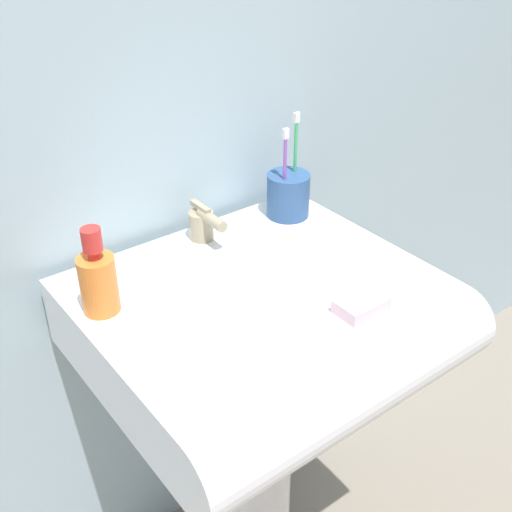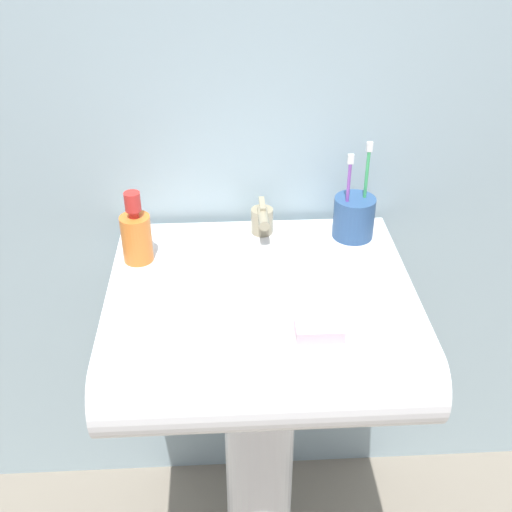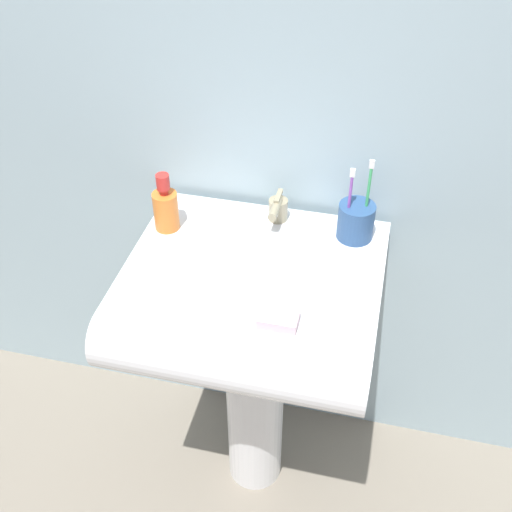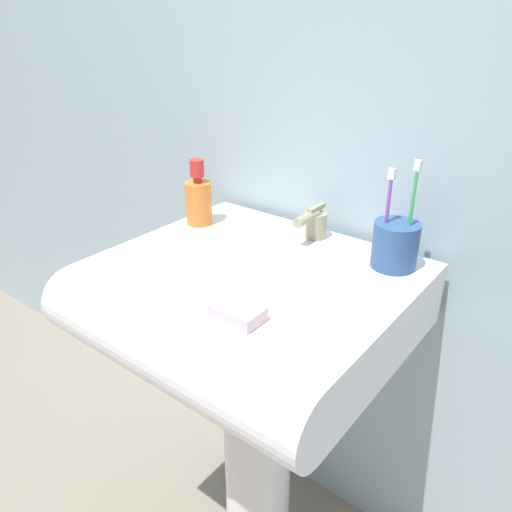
{
  "view_description": "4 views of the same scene",
  "coord_description": "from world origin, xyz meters",
  "views": [
    {
      "loc": [
        -0.56,
        -0.74,
        1.48
      ],
      "look_at": [
        0.01,
        0.0,
        0.89
      ],
      "focal_mm": 45.0,
      "sensor_mm": 36.0,
      "label": 1
    },
    {
      "loc": [
        -0.07,
        -1.04,
        1.56
      ],
      "look_at": [
        -0.01,
        0.03,
        0.88
      ],
      "focal_mm": 45.0,
      "sensor_mm": 36.0,
      "label": 2
    },
    {
      "loc": [
        0.26,
        -1.1,
        1.82
      ],
      "look_at": [
        -0.0,
        0.02,
        0.86
      ],
      "focal_mm": 45.0,
      "sensor_mm": 36.0,
      "label": 3
    },
    {
      "loc": [
        0.54,
        -0.7,
        1.3
      ],
      "look_at": [
        0.0,
        -0.01,
        0.87
      ],
      "focal_mm": 35.0,
      "sensor_mm": 36.0,
      "label": 4
    }
  ],
  "objects": [
    {
      "name": "faucet",
      "position": [
        0.02,
        0.18,
        0.88
      ],
      "size": [
        0.05,
        0.1,
        0.07
      ],
      "color": "tan",
      "rests_on": "sink_basin"
    },
    {
      "name": "bar_soap",
      "position": [
        0.09,
        -0.17,
        0.86
      ],
      "size": [
        0.08,
        0.06,
        0.02
      ],
      "primitive_type": "cube",
      "color": "silver",
      "rests_on": "sink_basin"
    },
    {
      "name": "sink_basin",
      "position": [
        0.0,
        -0.05,
        0.78
      ],
      "size": [
        0.59,
        0.54,
        0.13
      ],
      "color": "white",
      "rests_on": "sink_pedestal"
    },
    {
      "name": "sink_pedestal",
      "position": [
        0.0,
        0.0,
        0.36
      ],
      "size": [
        0.16,
        0.16,
        0.71
      ],
      "primitive_type": "cylinder",
      "color": "white",
      "rests_on": "ground"
    },
    {
      "name": "ground_plane",
      "position": [
        0.0,
        0.0,
        0.0
      ],
      "size": [
        6.0,
        6.0,
        0.0
      ],
      "primitive_type": "plane",
      "color": "gray",
      "rests_on": "ground"
    },
    {
      "name": "wall_back",
      "position": [
        0.0,
        0.28,
        1.2
      ],
      "size": [
        5.0,
        0.05,
        2.4
      ],
      "primitive_type": "cube",
      "color": "#9EB7C1",
      "rests_on": "ground"
    },
    {
      "name": "toothbrush_cup",
      "position": [
        0.21,
        0.16,
        0.89
      ],
      "size": [
        0.09,
        0.09,
        0.22
      ],
      "color": "#2D5184",
      "rests_on": "sink_basin"
    },
    {
      "name": "soap_bottle",
      "position": [
        -0.24,
        0.09,
        0.9
      ],
      "size": [
        0.06,
        0.06,
        0.15
      ],
      "color": "orange",
      "rests_on": "sink_basin"
    }
  ]
}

